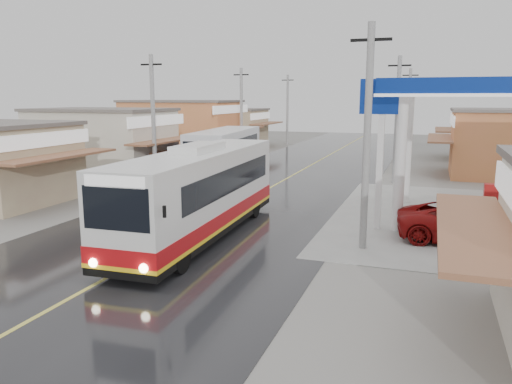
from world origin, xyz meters
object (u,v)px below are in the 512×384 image
(tricycle_far, at_px, (166,159))
(jeepney, at_px, (470,223))
(cyclist, at_px, (208,172))
(coach_bus, at_px, (200,193))
(second_bus, at_px, (225,152))
(tyre_stack, at_px, (148,187))
(tricycle_near, at_px, (164,163))

(tricycle_far, bearing_deg, jeepney, -16.78)
(cyclist, bearing_deg, coach_bus, -65.98)
(second_bus, relative_size, cyclist, 4.90)
(second_bus, relative_size, tyre_stack, 10.16)
(coach_bus, height_order, second_bus, coach_bus)
(tyre_stack, bearing_deg, cyclist, 63.88)
(coach_bus, distance_m, second_bus, 14.97)
(jeepney, relative_size, tyre_stack, 5.50)
(second_bus, xyz_separation_m, tricycle_far, (-4.72, 0.18, -0.73))
(second_bus, height_order, tricycle_far, second_bus)
(coach_bus, bearing_deg, tricycle_near, 122.79)
(tricycle_far, bearing_deg, second_bus, 11.56)
(jeepney, height_order, tricycle_far, tricycle_far)
(coach_bus, bearing_deg, cyclist, 111.26)
(jeepney, relative_size, cyclist, 2.65)
(jeepney, xyz_separation_m, tyre_stack, (-17.16, 4.96, -0.50))
(cyclist, bearing_deg, tricycle_far, 150.78)
(jeepney, bearing_deg, tricycle_near, 58.88)
(jeepney, bearing_deg, tricycle_far, 55.79)
(cyclist, height_order, tricycle_near, cyclist)
(second_bus, bearing_deg, jeepney, -43.35)
(cyclist, bearing_deg, tricycle_near, 169.06)
(cyclist, xyz_separation_m, tricycle_near, (-3.64, 0.74, 0.37))
(second_bus, xyz_separation_m, tricycle_near, (-3.82, -1.68, -0.71))
(second_bus, relative_size, jeepney, 1.85)
(coach_bus, distance_m, tyre_stack, 10.55)
(tyre_stack, bearing_deg, coach_bus, -47.24)
(second_bus, distance_m, tricycle_near, 4.23)
(second_bus, height_order, cyclist, second_bus)
(cyclist, relative_size, tricycle_near, 0.84)
(tricycle_near, relative_size, tricycle_far, 0.93)
(coach_bus, bearing_deg, tyre_stack, 130.53)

